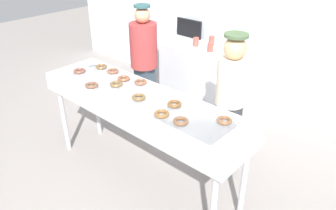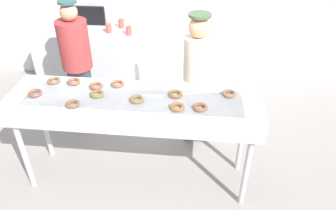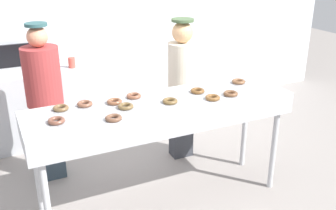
% 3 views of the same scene
% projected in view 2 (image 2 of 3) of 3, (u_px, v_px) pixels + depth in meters
% --- Properties ---
extents(ground_plane, '(16.00, 16.00, 0.00)m').
position_uv_depth(ground_plane, '(139.00, 176.00, 3.70)').
color(ground_plane, gray).
extents(fryer_conveyor, '(2.44, 0.66, 1.06)m').
position_uv_depth(fryer_conveyor, '(134.00, 106.00, 3.16)').
color(fryer_conveyor, '#B7BABF').
rests_on(fryer_conveyor, ground).
extents(chocolate_donut_0, '(0.17, 0.17, 0.03)m').
position_uv_depth(chocolate_donut_0, '(96.00, 86.00, 3.25)').
color(chocolate_donut_0, brown).
rests_on(chocolate_donut_0, fryer_conveyor).
extents(chocolate_donut_1, '(0.19, 0.19, 0.03)m').
position_uv_depth(chocolate_donut_1, '(73.00, 104.00, 2.98)').
color(chocolate_donut_1, brown).
rests_on(chocolate_donut_1, fryer_conveyor).
extents(chocolate_donut_2, '(0.16, 0.16, 0.03)m').
position_uv_depth(chocolate_donut_2, '(175.00, 94.00, 3.12)').
color(chocolate_donut_2, brown).
rests_on(chocolate_donut_2, fryer_conveyor).
extents(chocolate_donut_3, '(0.17, 0.17, 0.03)m').
position_uv_depth(chocolate_donut_3, '(74.00, 82.00, 3.32)').
color(chocolate_donut_3, brown).
rests_on(chocolate_donut_3, fryer_conveyor).
extents(chocolate_donut_4, '(0.17, 0.17, 0.03)m').
position_uv_depth(chocolate_donut_4, '(229.00, 93.00, 3.13)').
color(chocolate_donut_4, brown).
rests_on(chocolate_donut_4, fryer_conveyor).
extents(chocolate_donut_5, '(0.18, 0.18, 0.03)m').
position_uv_depth(chocolate_donut_5, '(54.00, 81.00, 3.33)').
color(chocolate_donut_5, brown).
rests_on(chocolate_donut_5, fryer_conveyor).
extents(chocolate_donut_6, '(0.17, 0.17, 0.03)m').
position_uv_depth(chocolate_donut_6, '(137.00, 99.00, 3.05)').
color(chocolate_donut_6, brown).
rests_on(chocolate_donut_6, fryer_conveyor).
extents(chocolate_donut_7, '(0.17, 0.17, 0.03)m').
position_uv_depth(chocolate_donut_7, '(118.00, 84.00, 3.28)').
color(chocolate_donut_7, brown).
rests_on(chocolate_donut_7, fryer_conveyor).
extents(chocolate_donut_8, '(0.18, 0.18, 0.03)m').
position_uv_depth(chocolate_donut_8, '(97.00, 94.00, 3.13)').
color(chocolate_donut_8, brown).
rests_on(chocolate_donut_8, fryer_conveyor).
extents(chocolate_donut_9, '(0.19, 0.19, 0.03)m').
position_uv_depth(chocolate_donut_9, '(177.00, 107.00, 2.94)').
color(chocolate_donut_9, brown).
rests_on(chocolate_donut_9, fryer_conveyor).
extents(chocolate_donut_10, '(0.16, 0.16, 0.03)m').
position_uv_depth(chocolate_donut_10, '(200.00, 107.00, 2.94)').
color(chocolate_donut_10, brown).
rests_on(chocolate_donut_10, fryer_conveyor).
extents(chocolate_donut_11, '(0.15, 0.15, 0.03)m').
position_uv_depth(chocolate_donut_11, '(35.00, 93.00, 3.13)').
color(chocolate_donut_11, brown).
rests_on(chocolate_donut_11, fryer_conveyor).
extents(worker_baker, '(0.32, 0.32, 1.64)m').
position_uv_depth(worker_baker, '(197.00, 75.00, 3.76)').
color(worker_baker, '#32343B').
rests_on(worker_baker, ground).
extents(worker_assistant, '(0.37, 0.37, 1.68)m').
position_uv_depth(worker_assistant, '(77.00, 59.00, 4.00)').
color(worker_assistant, '#303F4B').
rests_on(worker_assistant, ground).
extents(prep_counter, '(1.54, 0.61, 0.95)m').
position_uv_depth(prep_counter, '(90.00, 60.00, 5.10)').
color(prep_counter, '#B7BABF').
rests_on(prep_counter, ground).
extents(paper_cup_0, '(0.08, 0.08, 0.13)m').
position_uv_depth(paper_cup_0, '(129.00, 31.00, 4.66)').
color(paper_cup_0, '#CC4C3F').
rests_on(paper_cup_0, prep_counter).
extents(paper_cup_1, '(0.08, 0.08, 0.13)m').
position_uv_depth(paper_cup_1, '(121.00, 24.00, 4.90)').
color(paper_cup_1, '#CC4C3F').
rests_on(paper_cup_1, prep_counter).
extents(paper_cup_2, '(0.08, 0.08, 0.13)m').
position_uv_depth(paper_cup_2, '(109.00, 28.00, 4.73)').
color(paper_cup_2, '#CC4C3F').
rests_on(paper_cup_2, prep_counter).
extents(menu_display, '(0.48, 0.04, 0.29)m').
position_uv_depth(menu_display, '(90.00, 16.00, 4.96)').
color(menu_display, black).
rests_on(menu_display, prep_counter).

